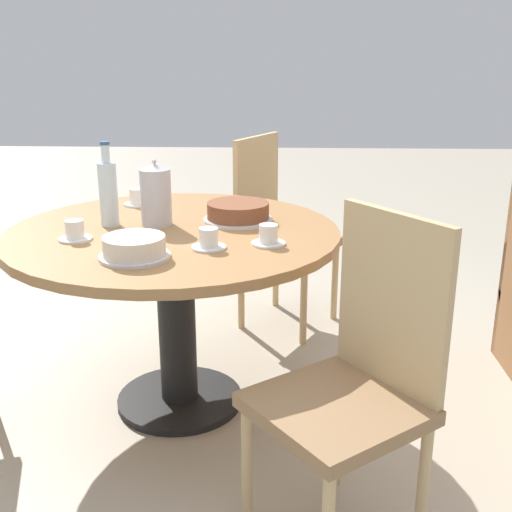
# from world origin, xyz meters

# --- Properties ---
(ground_plane) EXTENTS (14.00, 14.00, 0.00)m
(ground_plane) POSITION_xyz_m (0.00, 0.00, 0.00)
(ground_plane) COLOR #B2A893
(dining_table) EXTENTS (1.26, 1.26, 0.74)m
(dining_table) POSITION_xyz_m (0.00, 0.00, 0.59)
(dining_table) COLOR black
(dining_table) RESTS_ON ground_plane
(chair_b) EXTENTS (0.59, 0.59, 0.97)m
(chair_b) POSITION_xyz_m (0.70, 0.62, 0.51)
(chair_b) COLOR tan
(chair_b) RESTS_ON ground_plane
(chair_c) EXTENTS (0.57, 0.57, 0.97)m
(chair_c) POSITION_xyz_m (-0.85, 0.39, 0.51)
(chair_c) COLOR tan
(chair_c) RESTS_ON ground_plane
(coffee_pot) EXTENTS (0.12, 0.12, 0.26)m
(coffee_pot) POSITION_xyz_m (-0.07, -0.07, 0.86)
(coffee_pot) COLOR silver
(coffee_pot) RESTS_ON dining_table
(water_bottle) EXTENTS (0.07, 0.07, 0.32)m
(water_bottle) POSITION_xyz_m (-0.05, -0.25, 0.87)
(water_bottle) COLOR silver
(water_bottle) RESTS_ON dining_table
(cake_main) EXTENTS (0.27, 0.27, 0.08)m
(cake_main) POSITION_xyz_m (-0.13, 0.24, 0.78)
(cake_main) COLOR silver
(cake_main) RESTS_ON dining_table
(cake_second) EXTENTS (0.23, 0.23, 0.07)m
(cake_second) POSITION_xyz_m (0.35, -0.07, 0.78)
(cake_second) COLOR silver
(cake_second) RESTS_ON dining_table
(cup_a) EXTENTS (0.12, 0.12, 0.07)m
(cup_a) POSITION_xyz_m (0.23, 0.16, 0.77)
(cup_a) COLOR silver
(cup_a) RESTS_ON dining_table
(cup_b) EXTENTS (0.12, 0.12, 0.07)m
(cup_b) POSITION_xyz_m (0.15, -0.33, 0.77)
(cup_b) COLOR silver
(cup_b) RESTS_ON dining_table
(cup_c) EXTENTS (0.12, 0.12, 0.07)m
(cup_c) POSITION_xyz_m (-0.39, -0.22, 0.77)
(cup_c) COLOR silver
(cup_c) RESTS_ON dining_table
(cup_d) EXTENTS (0.12, 0.12, 0.07)m
(cup_d) POSITION_xyz_m (0.18, 0.36, 0.77)
(cup_d) COLOR silver
(cup_d) RESTS_ON dining_table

